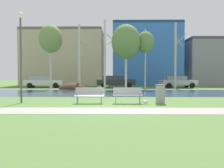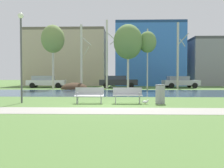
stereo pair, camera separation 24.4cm
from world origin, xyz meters
The scene contains 20 objects.
ground_plane centered at (0.00, 10.00, 0.00)m, with size 120.00×120.00×0.00m, color #517538.
paved_path_strip centered at (0.00, -2.11, 0.01)m, with size 60.00×2.06×0.01m, color #9E998E.
river_band centered at (0.00, 9.43, 0.00)m, with size 80.00×8.85×0.01m, color #2D475B.
soil_mound centered at (-4.49, 15.29, 0.00)m, with size 3.04×2.80×1.46m, color #423021.
bench_left centered at (-1.05, 0.84, 0.47)m, with size 1.60×0.57×0.87m.
bench_right centered at (1.05, 0.84, 0.47)m, with size 1.60×0.58×0.87m.
trash_bin centered at (2.83, 0.78, 0.54)m, with size 0.54×0.54×1.04m.
seagull centered at (2.00, 0.49, 0.13)m, with size 0.40×0.15×0.25m.
streetlamp centered at (-4.87, 0.93, 3.38)m, with size 0.32×0.32×5.02m.
birch_far_left centered at (-6.94, 15.50, 5.60)m, with size 2.61×2.61×7.23m.
birch_left centered at (-3.69, 15.43, 3.67)m, with size 1.29×1.99×7.22m.
birch_center_left centered at (-0.87, 16.62, 4.08)m, with size 1.65×2.47×7.98m.
birch_center centered at (1.53, 15.63, 5.29)m, with size 3.25×3.25×7.26m.
birch_center_right centered at (3.73, 15.89, 5.28)m, with size 2.01×2.01×6.80m.
birch_right centered at (7.37, 16.81, 3.92)m, with size 1.39×2.06×7.67m.
parked_van_nearest_white centered at (-8.66, 18.37, 0.78)m, with size 4.82×2.29×1.49m.
parked_sedan_second_dark centered at (0.28, 18.84, 0.79)m, with size 4.89×2.32×1.49m.
parked_hatch_third_silver centered at (8.01, 18.48, 0.76)m, with size 4.50×2.34×1.43m.
building_beige_block centered at (-7.77, 27.31, 4.27)m, with size 12.14×7.58×8.55m.
building_blue_store centered at (5.00, 27.26, 4.68)m, with size 10.09×8.58×9.35m.
Camera 2 is at (0.65, -13.12, 1.55)m, focal length 40.89 mm.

